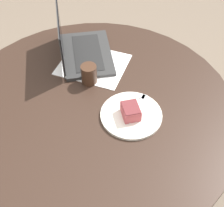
# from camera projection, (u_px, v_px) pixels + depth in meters

# --- Properties ---
(ground_plane) EXTENTS (12.00, 12.00, 0.00)m
(ground_plane) POSITION_uv_depth(u_px,v_px,m) (99.00, 184.00, 1.85)
(ground_plane) COLOR #6B5B4C
(dining_table) EXTENTS (1.22, 1.22, 0.71)m
(dining_table) POSITION_uv_depth(u_px,v_px,m) (95.00, 121.00, 1.41)
(dining_table) COLOR black
(dining_table) RESTS_ON ground_plane
(paper_document) EXTENTS (0.34, 0.30, 0.00)m
(paper_document) POSITION_uv_depth(u_px,v_px,m) (93.00, 65.00, 1.49)
(paper_document) COLOR white
(paper_document) RESTS_ON dining_table
(plate) EXTENTS (0.25, 0.25, 0.01)m
(plate) POSITION_uv_depth(u_px,v_px,m) (131.00, 115.00, 1.28)
(plate) COLOR silver
(plate) RESTS_ON dining_table
(cake_slice) EXTENTS (0.11, 0.11, 0.05)m
(cake_slice) POSITION_uv_depth(u_px,v_px,m) (131.00, 111.00, 1.25)
(cake_slice) COLOR #B74C51
(cake_slice) RESTS_ON plate
(fork) EXTENTS (0.03, 0.17, 0.00)m
(fork) POSITION_uv_depth(u_px,v_px,m) (139.00, 105.00, 1.30)
(fork) COLOR silver
(fork) RESTS_ON plate
(coffee_glass) EXTENTS (0.07, 0.07, 0.09)m
(coffee_glass) POSITION_uv_depth(u_px,v_px,m) (89.00, 74.00, 1.38)
(coffee_glass) COLOR #3D2619
(coffee_glass) RESTS_ON dining_table
(laptop) EXTENTS (0.40, 0.42, 0.24)m
(laptop) POSITION_uv_depth(u_px,v_px,m) (81.00, 49.00, 1.51)
(laptop) COLOR #2D2D2D
(laptop) RESTS_ON dining_table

